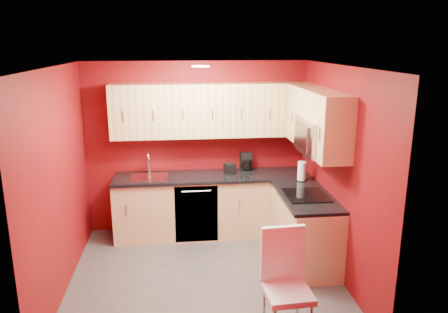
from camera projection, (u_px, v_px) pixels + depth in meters
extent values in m
plane|color=#4E4B48|center=(205.00, 276.00, 5.30)|extent=(3.20, 3.20, 0.00)
plane|color=white|center=(202.00, 66.00, 4.67)|extent=(3.20, 3.20, 0.00)
plane|color=maroon|center=(197.00, 147.00, 6.43)|extent=(3.20, 0.00, 3.20)
plane|color=maroon|center=(216.00, 233.00, 3.55)|extent=(3.20, 0.00, 3.20)
plane|color=maroon|center=(59.00, 183.00, 4.81)|extent=(0.00, 3.00, 3.00)
plane|color=maroon|center=(339.00, 173.00, 5.16)|extent=(0.00, 3.00, 3.00)
cube|color=#E8C184|center=(213.00, 206.00, 6.37)|extent=(2.80, 0.60, 0.87)
cube|color=#E8C184|center=(305.00, 229.00, 5.58)|extent=(0.60, 1.30, 0.87)
cube|color=black|center=(212.00, 176.00, 6.24)|extent=(2.80, 0.63, 0.04)
cube|color=black|center=(306.00, 196.00, 5.44)|extent=(0.63, 1.27, 0.04)
cube|color=#EBCB85|center=(211.00, 110.00, 6.14)|extent=(2.80, 0.35, 0.75)
cube|color=#EBCB85|center=(305.00, 114.00, 5.83)|extent=(0.35, 0.57, 0.75)
cube|color=#EBCB85|center=(336.00, 131.00, 4.72)|extent=(0.35, 0.22, 0.75)
cube|color=#EBCB85|center=(323.00, 105.00, 5.13)|extent=(0.35, 0.76, 0.33)
cube|color=silver|center=(319.00, 136.00, 5.23)|extent=(0.40, 0.76, 0.42)
cube|color=black|center=(303.00, 137.00, 5.21)|extent=(0.02, 0.62, 0.33)
cylinder|color=silver|center=(307.00, 141.00, 4.99)|extent=(0.02, 0.02, 0.29)
cube|color=black|center=(306.00, 195.00, 5.40)|extent=(0.50, 0.55, 0.01)
cube|color=silver|center=(149.00, 178.00, 6.13)|extent=(0.52, 0.42, 0.02)
cylinder|color=silver|center=(149.00, 165.00, 6.29)|extent=(0.02, 0.02, 0.26)
torus|color=silver|center=(148.00, 157.00, 6.19)|extent=(0.02, 0.16, 0.16)
cylinder|color=silver|center=(148.00, 163.00, 6.14)|extent=(0.02, 0.02, 0.12)
cube|color=black|center=(197.00, 214.00, 6.06)|extent=(0.60, 0.02, 0.82)
cylinder|color=white|center=(201.00, 66.00, 4.96)|extent=(0.20, 0.20, 0.01)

